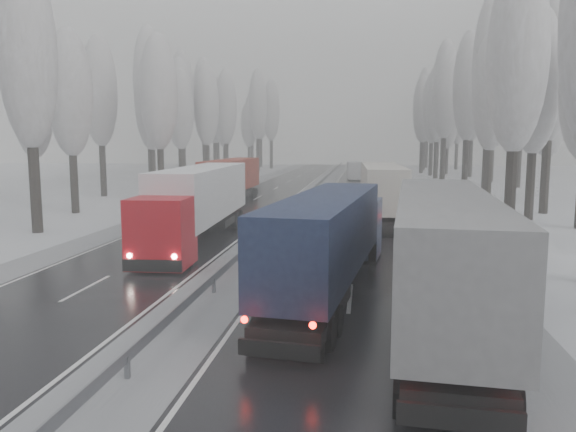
% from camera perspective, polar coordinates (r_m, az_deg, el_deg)
% --- Properties ---
extents(carriageway_right, '(7.50, 200.00, 0.03)m').
position_cam_1_polar(carriageway_right, '(39.00, 7.06, -1.03)').
color(carriageway_right, black).
rests_on(carriageway_right, ground).
extents(carriageway_left, '(7.50, 200.00, 0.03)m').
position_cam_1_polar(carriageway_left, '(40.51, -7.96, -0.72)').
color(carriageway_left, black).
rests_on(carriageway_left, ground).
extents(median_slush, '(3.00, 200.00, 0.04)m').
position_cam_1_polar(median_slush, '(39.41, -0.59, -0.87)').
color(median_slush, '#929499').
rests_on(median_slush, ground).
extents(shoulder_right, '(2.40, 200.00, 0.04)m').
position_cam_1_polar(shoulder_right, '(39.25, 14.31, -1.15)').
color(shoulder_right, '#929499').
rests_on(shoulder_right, ground).
extents(shoulder_left, '(2.40, 200.00, 0.04)m').
position_cam_1_polar(shoulder_left, '(42.13, -14.45, -0.56)').
color(shoulder_left, '#929499').
rests_on(shoulder_left, ground).
extents(median_guardrail, '(0.12, 200.00, 0.76)m').
position_cam_1_polar(median_guardrail, '(39.32, -0.60, -0.04)').
color(median_guardrail, slate).
rests_on(median_guardrail, ground).
extents(tree_18, '(3.60, 3.60, 16.58)m').
position_cam_1_polar(tree_18, '(36.96, 22.27, 14.61)').
color(tree_18, black).
rests_on(tree_18, ground).
extents(tree_20, '(3.60, 3.60, 15.71)m').
position_cam_1_polar(tree_20, '(45.57, 23.90, 12.40)').
color(tree_20, black).
rests_on(tree_20, ground).
extents(tree_21, '(3.60, 3.60, 18.62)m').
position_cam_1_polar(tree_21, '(50.21, 25.25, 13.96)').
color(tree_21, black).
rests_on(tree_21, ground).
extents(tree_22, '(3.60, 3.60, 15.86)m').
position_cam_1_polar(tree_22, '(55.48, 20.02, 11.73)').
color(tree_22, black).
rests_on(tree_22, ground).
extents(tree_23, '(3.60, 3.60, 13.55)m').
position_cam_1_polar(tree_23, '(60.81, 25.04, 9.69)').
color(tree_23, black).
rests_on(tree_23, ground).
extents(tree_24, '(3.60, 3.60, 20.49)m').
position_cam_1_polar(tree_24, '(61.23, 19.89, 14.08)').
color(tree_24, black).
rests_on(tree_24, ground).
extents(tree_25, '(3.60, 3.60, 19.44)m').
position_cam_1_polar(tree_25, '(66.70, 25.10, 12.68)').
color(tree_25, black).
rests_on(tree_25, ground).
extents(tree_26, '(3.60, 3.60, 18.78)m').
position_cam_1_polar(tree_26, '(71.09, 17.84, 12.34)').
color(tree_26, black).
rests_on(tree_26, ground).
extents(tree_27, '(3.60, 3.60, 17.62)m').
position_cam_1_polar(tree_27, '(76.42, 22.69, 11.21)').
color(tree_27, black).
rests_on(tree_27, ground).
extents(tree_28, '(3.60, 3.60, 19.62)m').
position_cam_1_polar(tree_28, '(81.48, 15.68, 12.15)').
color(tree_28, black).
rests_on(tree_28, ground).
extents(tree_29, '(3.60, 3.60, 18.11)m').
position_cam_1_polar(tree_29, '(86.59, 20.23, 11.05)').
color(tree_29, black).
rests_on(tree_29, ground).
extents(tree_30, '(3.60, 3.60, 17.86)m').
position_cam_1_polar(tree_30, '(91.07, 14.97, 10.97)').
color(tree_30, black).
rests_on(tree_30, ground).
extents(tree_31, '(3.60, 3.60, 18.58)m').
position_cam_1_polar(tree_31, '(95.92, 18.25, 10.94)').
color(tree_31, black).
rests_on(tree_31, ground).
extents(tree_32, '(3.60, 3.60, 17.33)m').
position_cam_1_polar(tree_32, '(98.51, 14.46, 10.52)').
color(tree_32, black).
rests_on(tree_32, ground).
extents(tree_33, '(3.60, 3.60, 14.33)m').
position_cam_1_polar(tree_33, '(102.78, 15.93, 9.27)').
color(tree_33, black).
rests_on(tree_33, ground).
extents(tree_34, '(3.60, 3.60, 17.63)m').
position_cam_1_polar(tree_34, '(105.48, 13.53, 10.45)').
color(tree_34, black).
rests_on(tree_34, ground).
extents(tree_35, '(3.60, 3.60, 18.25)m').
position_cam_1_polar(tree_35, '(110.70, 18.16, 10.35)').
color(tree_35, black).
rests_on(tree_35, ground).
extents(tree_36, '(3.60, 3.60, 20.23)m').
position_cam_1_polar(tree_36, '(115.49, 13.73, 11.00)').
color(tree_36, black).
rests_on(tree_36, ground).
extents(tree_37, '(3.60, 3.60, 16.37)m').
position_cam_1_polar(tree_37, '(120.20, 16.86, 9.58)').
color(tree_37, black).
rests_on(tree_37, ground).
extents(tree_38, '(3.60, 3.60, 17.97)m').
position_cam_1_polar(tree_38, '(126.08, 14.00, 10.04)').
color(tree_38, black).
rests_on(tree_38, ground).
extents(tree_39, '(3.60, 3.60, 16.19)m').
position_cam_1_polar(tree_39, '(130.32, 15.05, 9.42)').
color(tree_39, black).
rests_on(tree_39, ground).
extents(tree_58, '(3.60, 3.60, 17.21)m').
position_cam_1_polar(tree_58, '(39.49, -24.97, 14.58)').
color(tree_58, black).
rests_on(tree_58, ground).
extents(tree_60, '(3.60, 3.60, 14.84)m').
position_cam_1_polar(tree_60, '(48.92, -21.30, 11.51)').
color(tree_60, black).
rests_on(tree_60, ground).
extents(tree_61, '(3.60, 3.60, 13.95)m').
position_cam_1_polar(tree_61, '(55.25, -24.54, 10.25)').
color(tree_61, black).
rests_on(tree_61, ground).
extents(tree_62, '(3.60, 3.60, 16.04)m').
position_cam_1_polar(tree_62, '(56.04, -13.01, 12.06)').
color(tree_62, black).
rests_on(tree_62, ground).
extents(tree_63, '(3.60, 3.60, 16.88)m').
position_cam_1_polar(tree_63, '(62.88, -18.59, 11.86)').
color(tree_63, black).
rests_on(tree_63, ground).
extents(tree_64, '(3.60, 3.60, 15.42)m').
position_cam_1_polar(tree_64, '(65.93, -13.75, 11.01)').
color(tree_64, black).
rests_on(tree_64, ground).
extents(tree_65, '(3.60, 3.60, 19.48)m').
position_cam_1_polar(tree_65, '(70.50, -13.98, 12.88)').
color(tree_65, black).
rests_on(tree_65, ground).
extents(tree_66, '(3.60, 3.60, 15.23)m').
position_cam_1_polar(tree_66, '(74.92, -10.92, 10.57)').
color(tree_66, black).
rests_on(tree_66, ground).
extents(tree_67, '(3.60, 3.60, 17.09)m').
position_cam_1_polar(tree_67, '(79.22, -10.97, 11.26)').
color(tree_67, black).
rests_on(tree_67, ground).
extents(tree_68, '(3.60, 3.60, 16.65)m').
position_cam_1_polar(tree_68, '(80.95, -8.30, 11.04)').
color(tree_68, black).
rests_on(tree_68, ground).
extents(tree_69, '(3.60, 3.60, 19.35)m').
position_cam_1_polar(tree_69, '(86.31, -10.72, 11.92)').
color(tree_69, black).
rests_on(tree_69, ground).
extents(tree_70, '(3.60, 3.60, 17.09)m').
position_cam_1_polar(tree_70, '(90.62, -6.34, 10.88)').
color(tree_70, black).
rests_on(tree_70, ground).
extents(tree_71, '(3.60, 3.60, 19.61)m').
position_cam_1_polar(tree_71, '(95.82, -8.58, 11.63)').
color(tree_71, black).
rests_on(tree_71, ground).
extents(tree_72, '(3.60, 3.60, 15.11)m').
position_cam_1_polar(tree_72, '(100.25, -6.47, 9.84)').
color(tree_72, black).
rests_on(tree_72, ground).
extents(tree_73, '(3.60, 3.60, 17.22)m').
position_cam_1_polar(tree_73, '(104.91, -7.49, 10.47)').
color(tree_73, black).
rests_on(tree_73, ground).
extents(tree_74, '(3.60, 3.60, 19.68)m').
position_cam_1_polar(tree_74, '(110.08, -3.09, 11.20)').
color(tree_74, black).
rests_on(tree_74, ground).
extents(tree_75, '(3.60, 3.60, 18.60)m').
position_cam_1_polar(tree_75, '(115.98, -7.22, 10.63)').
color(tree_75, black).
rests_on(tree_75, ground).
extents(tree_76, '(3.60, 3.60, 18.55)m').
position_cam_1_polar(tree_76, '(119.08, -1.73, 10.59)').
color(tree_76, black).
rests_on(tree_76, ground).
extents(tree_77, '(3.60, 3.60, 14.32)m').
position_cam_1_polar(tree_77, '(123.95, -4.00, 9.22)').
color(tree_77, black).
rests_on(tree_77, ground).
extents(tree_78, '(3.60, 3.60, 19.55)m').
position_cam_1_polar(tree_78, '(126.21, -2.82, 10.71)').
color(tree_78, black).
rests_on(tree_78, ground).
extents(tree_79, '(3.60, 3.60, 17.07)m').
position_cam_1_polar(tree_79, '(130.59, -3.70, 9.91)').
color(tree_79, black).
rests_on(tree_79, ground).
extents(truck_grey_tarp, '(3.84, 16.84, 4.29)m').
position_cam_1_polar(truck_grey_tarp, '(18.63, 15.31, -3.04)').
color(truck_grey_tarp, '#525257').
rests_on(truck_grey_tarp, ground).
extents(truck_blue_box, '(4.15, 15.34, 3.90)m').
position_cam_1_polar(truck_blue_box, '(21.63, 4.51, -1.93)').
color(truck_blue_box, '#1D2749').
rests_on(truck_blue_box, ground).
extents(truck_cream_box, '(3.13, 16.31, 4.16)m').
position_cam_1_polar(truck_cream_box, '(41.44, 9.43, 2.79)').
color(truck_cream_box, '#ACA498').
rests_on(truck_cream_box, ground).
extents(box_truck_distant, '(2.78, 7.51, 2.75)m').
position_cam_1_polar(box_truck_distant, '(86.18, 6.83, 4.64)').
color(box_truck_distant, silver).
rests_on(box_truck_distant, ground).
extents(truck_red_white, '(3.35, 16.97, 4.33)m').
position_cam_1_polar(truck_red_white, '(32.51, -9.11, 1.66)').
color(truck_red_white, '#B20914').
rests_on(truck_red_white, ground).
extents(truck_red_red, '(2.89, 16.12, 4.12)m').
position_cam_1_polar(truck_red_red, '(51.82, -6.11, 3.79)').
color(truck_red_red, '#B20A22').
rests_on(truck_red_red, ground).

